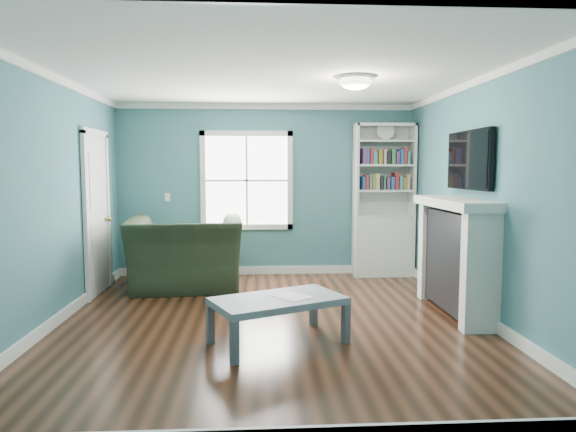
{
  "coord_description": "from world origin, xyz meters",
  "views": [
    {
      "loc": [
        -0.14,
        -5.36,
        1.63
      ],
      "look_at": [
        0.2,
        0.4,
        1.1
      ],
      "focal_mm": 32.0,
      "sensor_mm": 36.0,
      "label": 1
    }
  ],
  "objects": [
    {
      "name": "fireplace",
      "position": [
        2.08,
        0.2,
        0.64
      ],
      "size": [
        0.44,
        1.58,
        1.3
      ],
      "color": "black",
      "rests_on": "ground"
    },
    {
      "name": "ceiling_fixture",
      "position": [
        0.9,
        0.1,
        2.55
      ],
      "size": [
        0.38,
        0.38,
        0.15
      ],
      "color": "white",
      "rests_on": "room_walls"
    },
    {
      "name": "bookshelf",
      "position": [
        1.77,
        2.3,
        0.92
      ],
      "size": [
        0.9,
        0.35,
        2.31
      ],
      "color": "silver",
      "rests_on": "ground"
    },
    {
      "name": "coffee_table",
      "position": [
        0.05,
        -0.68,
        0.38
      ],
      "size": [
        1.35,
        1.09,
        0.43
      ],
      "rotation": [
        0.0,
        0.0,
        0.44
      ],
      "color": "#4B505A",
      "rests_on": "ground"
    },
    {
      "name": "tv",
      "position": [
        2.2,
        0.2,
        1.72
      ],
      "size": [
        0.06,
        1.1,
        0.65
      ],
      "primitive_type": "cube",
      "color": "black",
      "rests_on": "fireplace"
    },
    {
      "name": "light_switch",
      "position": [
        -1.5,
        2.48,
        1.2
      ],
      "size": [
        0.08,
        0.01,
        0.12
      ],
      "primitive_type": "cube",
      "color": "white",
      "rests_on": "room_walls"
    },
    {
      "name": "trim",
      "position": [
        0.0,
        0.0,
        1.24
      ],
      "size": [
        4.5,
        5.0,
        2.6
      ],
      "color": "white",
      "rests_on": "ground"
    },
    {
      "name": "door",
      "position": [
        -2.22,
        1.4,
        1.07
      ],
      "size": [
        0.12,
        0.98,
        2.17
      ],
      "color": "silver",
      "rests_on": "ground"
    },
    {
      "name": "floor",
      "position": [
        0.0,
        0.0,
        0.0
      ],
      "size": [
        5.0,
        5.0,
        0.0
      ],
      "primitive_type": "plane",
      "color": "black",
      "rests_on": "ground"
    },
    {
      "name": "window",
      "position": [
        -0.3,
        2.49,
        1.45
      ],
      "size": [
        1.4,
        0.06,
        1.5
      ],
      "color": "white",
      "rests_on": "room_walls"
    },
    {
      "name": "paper_sheet",
      "position": [
        0.18,
        -0.66,
        0.44
      ],
      "size": [
        0.4,
        0.4,
        0.0
      ],
      "primitive_type": "cube",
      "rotation": [
        0.0,
        0.0,
        0.74
      ],
      "color": "white",
      "rests_on": "coffee_table"
    },
    {
      "name": "recliner",
      "position": [
        -1.12,
        1.6,
        0.65
      ],
      "size": [
        1.56,
        1.07,
        1.3
      ],
      "primitive_type": "imported",
      "rotation": [
        0.0,
        0.0,
        -3.07
      ],
      "color": "black",
      "rests_on": "ground"
    },
    {
      "name": "room_walls",
      "position": [
        0.0,
        0.0,
        1.58
      ],
      "size": [
        5.0,
        5.0,
        5.0
      ],
      "color": "#3B6D7D",
      "rests_on": "ground"
    }
  ]
}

